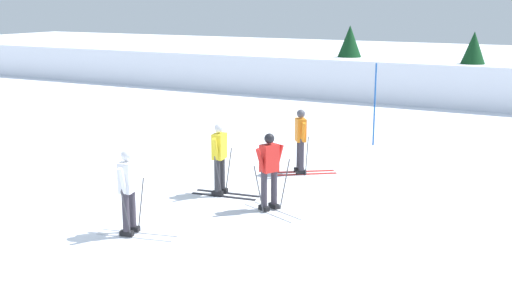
# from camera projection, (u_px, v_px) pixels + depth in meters

# --- Properties ---
(ground_plane) EXTENTS (120.00, 120.00, 0.00)m
(ground_plane) POSITION_uv_depth(u_px,v_px,m) (84.00, 211.00, 14.23)
(ground_plane) COLOR silver
(far_snow_ridge) EXTENTS (80.00, 8.35, 1.83)m
(far_snow_ridge) POSITION_uv_depth(u_px,v_px,m) (384.00, 73.00, 32.64)
(far_snow_ridge) COLOR silver
(far_snow_ridge) RESTS_ON ground
(skier_orange) EXTENTS (1.51, 1.23, 1.71)m
(skier_orange) POSITION_uv_depth(u_px,v_px,m) (301.00, 139.00, 17.14)
(skier_orange) COLOR red
(skier_orange) RESTS_ON ground
(skier_yellow) EXTENTS (1.63, 1.00, 1.71)m
(skier_yellow) POSITION_uv_depth(u_px,v_px,m) (220.00, 157.00, 15.25)
(skier_yellow) COLOR black
(skier_yellow) RESTS_ON ground
(skier_white) EXTENTS (1.64, 0.98, 1.71)m
(skier_white) POSITION_uv_depth(u_px,v_px,m) (129.00, 190.00, 12.63)
(skier_white) COLOR silver
(skier_white) RESTS_ON ground
(skier_red) EXTENTS (1.61, 0.99, 1.71)m
(skier_red) POSITION_uv_depth(u_px,v_px,m) (269.00, 170.00, 14.11)
(skier_red) COLOR silver
(skier_red) RESTS_ON ground
(trail_marker_pole) EXTENTS (0.05, 0.05, 2.58)m
(trail_marker_pole) POSITION_uv_depth(u_px,v_px,m) (375.00, 105.00, 20.39)
(trail_marker_pole) COLOR #1E56AD
(trail_marker_pole) RESTS_ON ground
(conifer_far_left) EXTENTS (1.97, 1.97, 3.31)m
(conifer_far_left) POSITION_uv_depth(u_px,v_px,m) (349.00, 53.00, 30.92)
(conifer_far_left) COLOR #513823
(conifer_far_left) RESTS_ON ground
(conifer_far_right) EXTENTS (1.77, 1.77, 3.18)m
(conifer_far_right) POSITION_uv_depth(u_px,v_px,m) (473.00, 60.00, 27.66)
(conifer_far_right) COLOR #513823
(conifer_far_right) RESTS_ON ground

